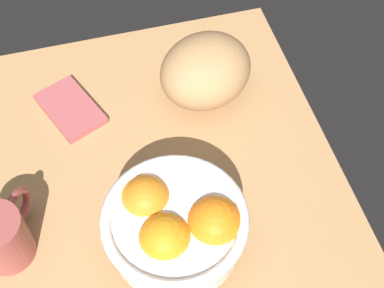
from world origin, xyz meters
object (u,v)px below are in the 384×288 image
bread_loaf (206,70)px  mug (3,236)px  fruit_bowl (176,226)px  napkin_folded (70,108)px

bread_loaf → mug: bearing=121.3°
fruit_bowl → mug: fruit_bowl is taller
napkin_folded → mug: mug is taller
napkin_folded → mug: size_ratio=1.12×
mug → fruit_bowl: bearing=-103.9°
bread_loaf → mug: (-21.88, 35.97, -1.02)cm
fruit_bowl → bread_loaf: fruit_bowl is taller
mug → bread_loaf: bearing=-58.7°
napkin_folded → mug: bearing=153.3°
bread_loaf → napkin_folded: 24.60cm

